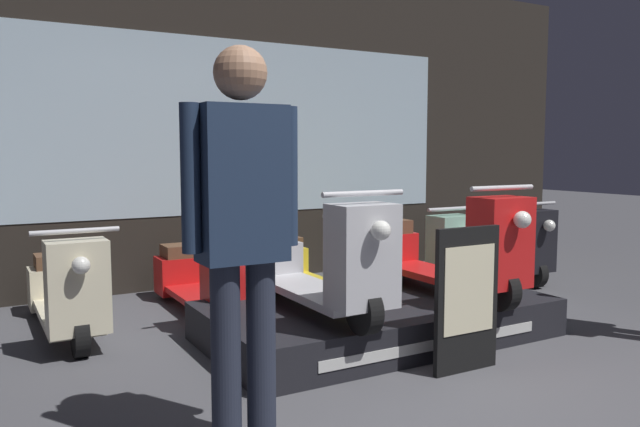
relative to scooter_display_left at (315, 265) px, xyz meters
The scene contains 12 objects.
ground_plane 1.43m from the scooter_display_left, 75.21° to the right, with size 30.00×30.00×0.00m, color #4C4C51.
shop_wall_back 2.59m from the scooter_display_left, 81.88° to the left, with size 8.92×0.09×3.20m.
display_platform 0.70m from the scooter_display_left, ahead, with size 2.40×1.28×0.26m.
scooter_display_left is the anchor object (origin of this frame).
scooter_display_right 1.08m from the scooter_display_left, ahead, with size 0.53×1.64×0.83m.
scooter_backrow_0 1.85m from the scooter_display_left, 138.21° to the left, with size 0.53×1.64×0.83m.
scooter_backrow_1 1.29m from the scooter_display_left, 105.14° to the left, with size 0.53×1.64×0.83m.
scooter_backrow_2 1.43m from the scooter_display_left, 59.98° to the left, with size 0.53×1.64×0.83m.
scooter_backrow_3 2.14m from the scooter_display_left, 35.04° to the left, with size 0.53×1.64×0.83m.
scooter_backrow_4 3.04m from the scooter_display_left, 23.74° to the left, with size 0.53×1.64×0.83m.
person_left_browsing 1.45m from the scooter_display_left, 132.00° to the right, with size 0.53×0.23×1.76m.
price_sign_board 0.99m from the scooter_display_left, 51.86° to the right, with size 0.46×0.04×0.87m.
Camera 1 is at (-2.28, -2.23, 1.31)m, focal length 35.00 mm.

